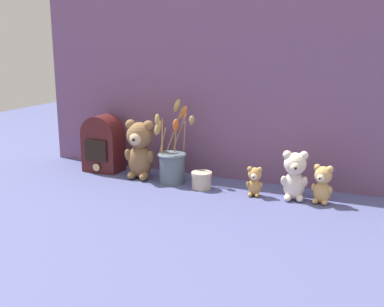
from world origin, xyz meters
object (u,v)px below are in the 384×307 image
teddy_bear_small (322,184)px  flower_vase (172,161)px  teddy_bear_tiny (254,181)px  decorative_tin_tall (202,180)px  teddy_bear_medium (295,174)px  vintage_radio (103,143)px  teddy_bear_large (140,148)px

teddy_bear_small → flower_vase: (-0.56, 0.01, 0.01)m
teddy_bear_tiny → decorative_tin_tall: (-0.20, 0.00, -0.02)m
teddy_bear_tiny → teddy_bear_medium: bearing=7.6°
teddy_bear_medium → flower_vase: 0.46m
teddy_bear_medium → vintage_radio: 0.80m
teddy_bear_large → teddy_bear_medium: size_ratio=1.35×
flower_vase → vintage_radio: bearing=174.6°
teddy_bear_large → teddy_bear_medium: (0.60, -0.01, -0.03)m
flower_vase → vintage_radio: size_ratio=1.34×
teddy_bear_small → vintage_radio: vintage_radio is taller
teddy_bear_medium → teddy_bear_tiny: teddy_bear_medium is taller
teddy_bear_small → teddy_bear_tiny: bearing=-175.7°
teddy_bear_small → decorative_tin_tall: 0.43m
teddy_bear_medium → teddy_bear_tiny: 0.14m
teddy_bear_medium → teddy_bear_small: (0.09, -0.00, -0.02)m
teddy_bear_medium → decorative_tin_tall: (-0.33, -0.01, -0.06)m
vintage_radio → flower_vase: bearing=-5.4°
teddy_bear_tiny → decorative_tin_tall: 0.20m
vintage_radio → decorative_tin_tall: size_ratio=3.07×
teddy_bear_large → teddy_bear_tiny: 0.48m
teddy_bear_small → teddy_bear_medium: bearing=179.5°
flower_vase → teddy_bear_large: bearing=179.6°
teddy_bear_tiny → vintage_radio: vintage_radio is taller
vintage_radio → decorative_tin_tall: bearing=-6.9°
vintage_radio → decorative_tin_tall: 0.47m
teddy_bear_small → decorative_tin_tall: bearing=-178.3°
teddy_bear_large → teddy_bear_medium: 0.61m
flower_vase → decorative_tin_tall: flower_vase is taller
teddy_bear_tiny → vintage_radio: 0.67m
flower_vase → vintage_radio: (-0.33, 0.03, 0.03)m
flower_vase → decorative_tin_tall: (0.13, -0.02, -0.05)m
teddy_bear_large → teddy_bear_tiny: size_ratio=2.19×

